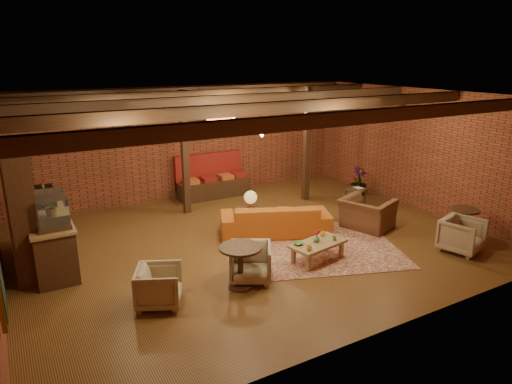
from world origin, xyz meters
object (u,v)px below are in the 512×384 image
side_table_lamp (251,200)px  armchair_a (159,284)px  round_table_left (240,260)px  side_table_book (356,190)px  round_table_right (464,219)px  coffee_table (317,245)px  armchair_right (367,209)px  armchair_far (462,234)px  plant_tall (361,153)px  armchair_b (250,261)px  sofa (275,219)px

side_table_lamp → armchair_a: 3.74m
side_table_lamp → round_table_left: size_ratio=1.23×
armchair_a → side_table_book: (6.22, 2.23, 0.14)m
round_table_right → side_table_lamp: bearing=143.4°
coffee_table → side_table_book: (2.91, 2.17, 0.15)m
armchair_right → side_table_lamp: bearing=42.9°
coffee_table → armchair_a: bearing=-179.0°
side_table_book → armchair_far: size_ratio=0.83×
armchair_a → plant_tall: size_ratio=0.29×
coffee_table → round_table_right: bearing=-11.4°
armchair_b → armchair_far: bearing=16.7°
sofa → round_table_right: 4.24m
sofa → plant_tall: (3.77, 1.38, 0.91)m
armchair_far → plant_tall: bearing=62.1°
armchair_b → plant_tall: (5.38, 3.10, 0.89)m
coffee_table → plant_tall: size_ratio=0.49×
sofa → armchair_far: (2.92, -2.79, 0.03)m
round_table_left → armchair_b: 0.36m
side_table_book → armchair_a: bearing=-160.3°
sofa → armchair_b: size_ratio=3.27×
sofa → armchair_right: 2.25m
side_table_book → plant_tall: plant_tall is taller
side_table_lamp → plant_tall: plant_tall is taller
sofa → armchair_a: armchair_a is taller
armchair_b → coffee_table: bearing=31.7°
armchair_right → round_table_right: armchair_right is taller
armchair_a → armchair_far: armchair_far is taller
round_table_left → side_table_book: round_table_left is taller
armchair_right → side_table_book: size_ratio=1.73×
side_table_lamp → plant_tall: size_ratio=0.38×
sofa → plant_tall: size_ratio=0.98×
plant_tall → armchair_right: bearing=-127.7°
sofa → coffee_table: size_ratio=1.99×
round_table_left → side_table_book: 5.32m
plant_tall → armchair_a: bearing=-156.4°
round_table_left → armchair_b: size_ratio=1.03×
sofa → armchair_right: size_ratio=2.21×
sofa → side_table_lamp: bearing=-29.6°
armchair_a → round_table_right: armchair_a is taller
armchair_a → armchair_right: bearing=-54.9°
armchair_a → side_table_book: armchair_a is taller
side_table_lamp → round_table_left: bearing=-122.5°
armchair_b → round_table_right: size_ratio=1.05×
armchair_right → plant_tall: size_ratio=0.45×
plant_tall → round_table_left: bearing=-150.1°
armchair_b → round_table_right: armchair_b is taller
round_table_left → armchair_a: (-1.46, 0.14, -0.16)m
round_table_left → armchair_b: bearing=28.1°
side_table_lamp → armchair_right: (2.48, -1.28, -0.24)m
armchair_a → armchair_far: (6.27, -1.06, 0.03)m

